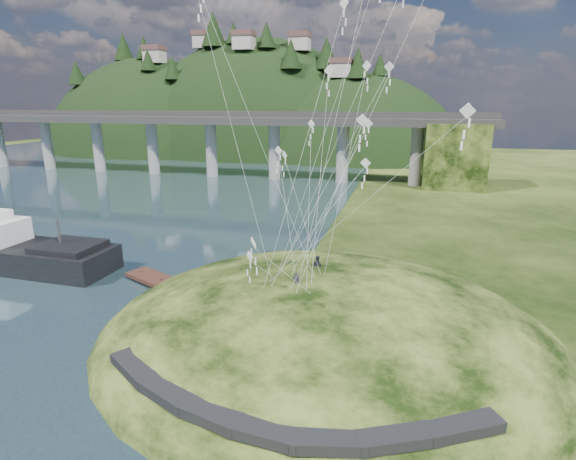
# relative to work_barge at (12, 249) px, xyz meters

# --- Properties ---
(ground) EXTENTS (320.00, 320.00, 0.00)m
(ground) POSITION_rel_work_barge_xyz_m (27.18, -8.13, -1.95)
(ground) COLOR black
(ground) RESTS_ON ground
(grass_hill) EXTENTS (36.00, 32.00, 13.00)m
(grass_hill) POSITION_rel_work_barge_xyz_m (35.18, -6.13, -3.45)
(grass_hill) COLOR black
(grass_hill) RESTS_ON ground
(footpath) EXTENTS (22.29, 5.84, 0.83)m
(footpath) POSITION_rel_work_barge_xyz_m (34.64, -17.88, 0.13)
(footpath) COLOR black
(footpath) RESTS_ON ground
(bridge) EXTENTS (160.00, 11.00, 15.00)m
(bridge) POSITION_rel_work_barge_xyz_m (0.72, 61.93, 7.75)
(bridge) COLOR #2D2B2B
(bridge) RESTS_ON ground
(far_ridge) EXTENTS (153.00, 70.00, 94.50)m
(far_ridge) POSITION_rel_work_barge_xyz_m (-16.40, 114.04, -9.39)
(far_ridge) COLOR black
(far_ridge) RESTS_ON ground
(work_barge) EXTENTS (22.33, 6.40, 7.78)m
(work_barge) POSITION_rel_work_barge_xyz_m (0.00, 0.00, 0.00)
(work_barge) COLOR black
(work_barge) RESTS_ON ground
(wooden_dock) EXTENTS (14.97, 8.39, 1.09)m
(wooden_dock) POSITION_rel_work_barge_xyz_m (21.18, -2.07, -1.47)
(wooden_dock) COLOR #331B15
(wooden_dock) RESTS_ON ground
(kite_flyers) EXTENTS (1.55, 4.39, 1.64)m
(kite_flyers) POSITION_rel_work_barge_xyz_m (33.87, -5.35, 3.79)
(kite_flyers) COLOR #242630
(kite_flyers) RESTS_ON ground
(kite_swarm) EXTENTS (18.51, 17.25, 21.87)m
(kite_swarm) POSITION_rel_work_barge_xyz_m (35.19, -5.25, 16.82)
(kite_swarm) COLOR white
(kite_swarm) RESTS_ON ground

